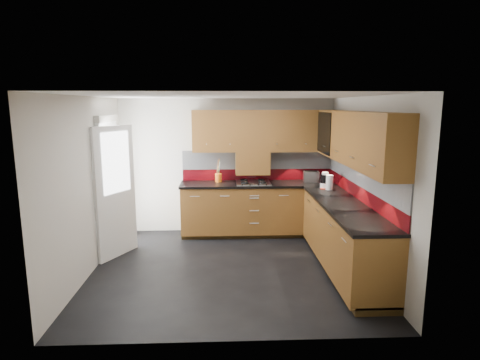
{
  "coord_description": "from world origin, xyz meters",
  "views": [
    {
      "loc": [
        -0.07,
        -5.37,
        2.28
      ],
      "look_at": [
        0.19,
        0.65,
        1.15
      ],
      "focal_mm": 30.0,
      "sensor_mm": 36.0,
      "label": 1
    }
  ],
  "objects_px": {
    "toaster": "(311,177)",
    "food_processor": "(325,181)",
    "gas_hob": "(253,182)",
    "utensil_pot": "(218,177)"
  },
  "relations": [
    {
      "from": "toaster",
      "to": "food_processor",
      "type": "bearing_deg",
      "value": -79.46
    },
    {
      "from": "utensil_pot",
      "to": "toaster",
      "type": "distance_m",
      "value": 1.65
    },
    {
      "from": "gas_hob",
      "to": "food_processor",
      "type": "relative_size",
      "value": 2.23
    },
    {
      "from": "toaster",
      "to": "food_processor",
      "type": "distance_m",
      "value": 0.58
    },
    {
      "from": "toaster",
      "to": "gas_hob",
      "type": "bearing_deg",
      "value": -174.6
    },
    {
      "from": "utensil_pot",
      "to": "food_processor",
      "type": "bearing_deg",
      "value": -19.96
    },
    {
      "from": "food_processor",
      "to": "toaster",
      "type": "bearing_deg",
      "value": 100.54
    },
    {
      "from": "gas_hob",
      "to": "toaster",
      "type": "xyz_separation_m",
      "value": [
        1.04,
        0.1,
        0.08
      ]
    },
    {
      "from": "gas_hob",
      "to": "utensil_pot",
      "type": "relative_size",
      "value": 1.42
    },
    {
      "from": "food_processor",
      "to": "utensil_pot",
      "type": "bearing_deg",
      "value": 160.04
    }
  ]
}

